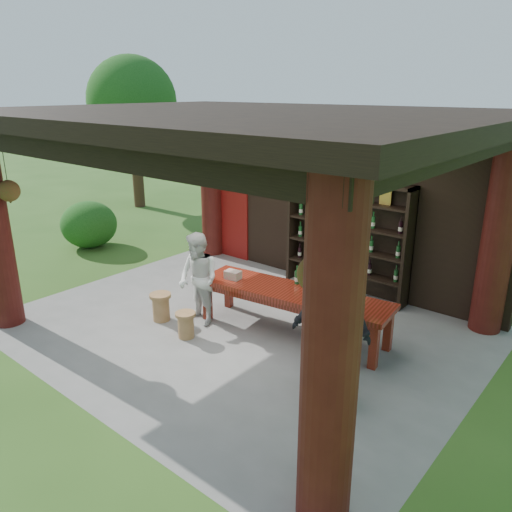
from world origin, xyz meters
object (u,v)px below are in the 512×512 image
Objects in this scene: tasting_table at (293,298)px; host at (331,275)px; napkin_basket at (233,275)px; guest_man at (332,314)px; guest_woman at (198,279)px; stool_near_right at (336,381)px; stool_far_left at (161,306)px; wine_shelf at (346,237)px; stool_near_left at (186,324)px.

tasting_table is 2.00× the size of host.
tasting_table is 12.62× the size of napkin_basket.
guest_man is at bearing -8.87° from napkin_basket.
host is at bearing 51.74° from guest_woman.
stool_near_right is 0.94m from guest_man.
stool_far_left is at bearing 178.27° from stool_near_right.
host reaches higher than stool_near_right.
host is (-1.33, 1.98, 0.54)m from stool_near_right.
guest_man is (0.88, -1.39, 0.04)m from host.
wine_shelf is at bearing 75.78° from guest_woman.
guest_woman is 2.51m from guest_man.
stool_far_left is at bearing 18.94° from host.
host is (2.20, 1.88, 0.57)m from stool_far_left.
stool_far_left reaches higher than stool_near_left.
stool_near_left is 0.89× the size of stool_far_left.
stool_near_left is 2.46m from guest_man.
guest_man reaches higher than guest_woman.
stool_far_left is 0.28× the size of guest_man.
guest_man reaches higher than tasting_table.
stool_near_right is at bearing 0.98° from stool_near_left.
guest_man is at bearing 127.14° from stool_near_right.
tasting_table is 1.12m from napkin_basket.
stool_near_right is 0.31× the size of guest_man.
wine_shelf is 2.16m from tasting_table.
guest_man is at bearing 100.76° from host.
guest_man reaches higher than napkin_basket.
host is 2.22m from guest_woman.
host is at bearing 77.79° from tasting_table.
stool_near_left is 1.15m from napkin_basket.
napkin_basket is (-2.59, 0.92, 0.54)m from stool_near_right.
stool_near_left is at bearing -106.21° from wine_shelf.
napkin_basket reaches higher than tasting_table.
guest_woman is at bearing 112.94° from stool_near_left.
tasting_table reaches higher than stool_near_left.
tasting_table is at bearing 142.77° from stool_near_right.
guest_woman is at bearing -128.39° from napkin_basket.
tasting_table is at bearing 44.28° from stool_near_left.
guest_man reaches higher than host.
stool_near_left is 2.73m from stool_near_right.
tasting_table is at bearing 33.90° from guest_woman.
guest_woman is (0.57, 0.36, 0.53)m from stool_far_left.
stool_near_right is 2.80m from napkin_basket.
wine_shelf is 9.69× the size of napkin_basket.
tasting_table is 7.66× the size of stool_near_left.
guest_man is 6.66× the size of napkin_basket.
stool_near_right reaches higher than stool_far_left.
guest_woman is 0.91× the size of guest_man.
guest_woman is 6.04× the size of napkin_basket.
host is 1.65m from guest_man.
guest_man is 2.17m from napkin_basket.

